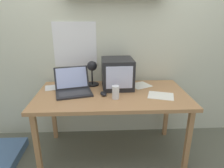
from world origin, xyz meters
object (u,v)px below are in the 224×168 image
Objects in this scene: corner_desk at (112,99)px; printed_handout at (57,87)px; laptop at (73,86)px; juice_glass at (116,93)px; desk_lamp at (92,70)px; computer_mouse at (104,94)px; loose_paper_near_monitor at (161,96)px; crt_monitor at (117,73)px; loose_paper_near_laptop at (140,85)px.

printed_handout reaches higher than corner_desk.
juice_glass is at bearing -37.92° from laptop.
desk_lamp reaches higher than laptop.
corner_desk is at bearing 26.83° from computer_mouse.
corner_desk is at bearing -51.91° from desk_lamp.
juice_glass is (0.42, -0.19, -0.00)m from laptop.
printed_handout and loose_paper_near_monitor have the same top height.
desk_lamp is at bearing 133.89° from corner_desk.
corner_desk is 5.24× the size of loose_paper_near_monitor.
crt_monitor is at bearing 68.73° from corner_desk.
desk_lamp is (-0.27, 0.04, 0.03)m from crt_monitor.
desk_lamp is at bearing 1.67° from printed_handout.
crt_monitor is 0.68m from printed_handout.
loose_paper_near_monitor is at bearing -23.31° from laptop.
computer_mouse reaches higher than printed_handout.
crt_monitor is 0.30m from computer_mouse.
desk_lamp is 0.43m from printed_handout.
juice_glass is at bearing -61.76° from desk_lamp.
computer_mouse reaches higher than loose_paper_near_monitor.
loose_paper_near_monitor and loose_paper_near_laptop have the same top height.
laptop is at bearing -146.82° from desk_lamp.
corner_desk is 0.49m from loose_paper_near_monitor.
crt_monitor reaches higher than corner_desk.
loose_paper_near_laptop is (0.26, 0.05, -0.16)m from crt_monitor.
laptop is 0.28m from desk_lamp.
juice_glass is at bearing -130.78° from loose_paper_near_laptop.
laptop is at bearing -168.94° from crt_monitor.
computer_mouse is at bearing -70.96° from desk_lamp.
juice_glass is 0.15m from computer_mouse.
corner_desk is at bearing -22.14° from laptop.
printed_handout is at bearing -179.12° from loose_paper_near_laptop.
loose_paper_near_monitor is (0.68, -0.30, -0.19)m from desk_lamp.
crt_monitor is 0.49m from laptop.
laptop is 1.44× the size of desk_lamp.
loose_paper_near_monitor is at bearing 5.65° from juice_glass.
crt_monitor is 2.74× the size of juice_glass.
laptop reaches higher than loose_paper_near_monitor.
desk_lamp reaches higher than loose_paper_near_laptop.
laptop is 0.74m from loose_paper_near_laptop.
juice_glass is 0.44× the size of printed_handout.
crt_monitor reaches higher than printed_handout.
printed_handout is at bearing 174.69° from crt_monitor.
computer_mouse is 0.42× the size of loose_paper_near_laptop.
loose_paper_near_laptop is at bearing 0.88° from printed_handout.
corner_desk is 0.40m from loose_paper_near_laptop.
crt_monitor is 0.31m from loose_paper_near_laptop.
laptop is 0.25m from printed_handout.
crt_monitor is 0.28m from desk_lamp.
crt_monitor is 1.21× the size of desk_lamp.
crt_monitor reaches higher than juice_glass.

